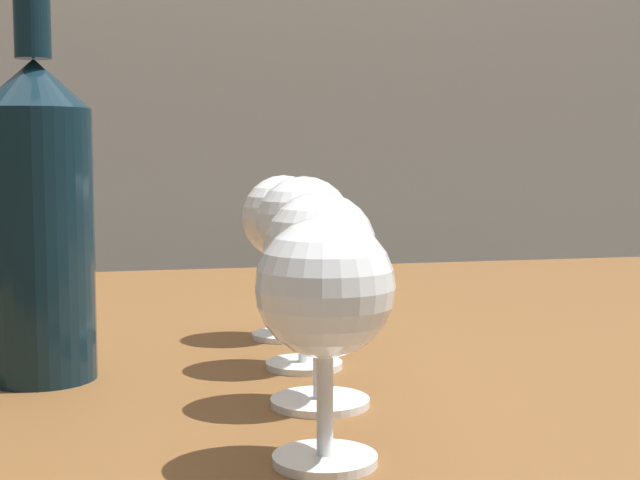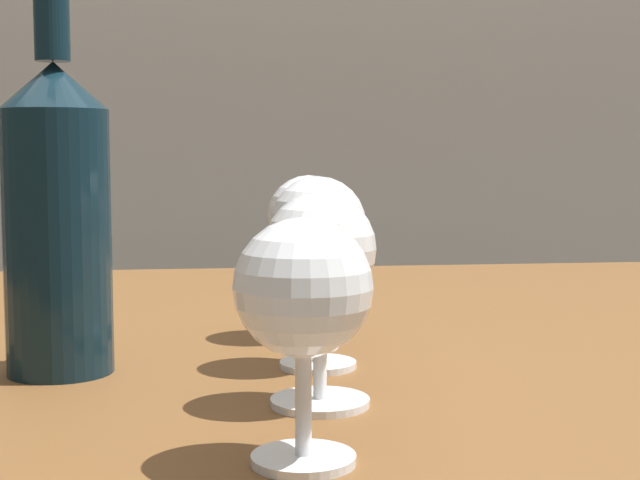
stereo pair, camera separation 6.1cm
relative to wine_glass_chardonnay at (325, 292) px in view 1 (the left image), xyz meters
The scene contains 6 objects.
dining_table 0.41m from the wine_glass_chardonnay, 75.18° to the left, with size 1.54×0.96×0.77m.
wine_glass_chardonnay is the anchor object (origin of this frame).
wine_glass_empty 0.12m from the wine_glass_chardonnay, 78.71° to the left, with size 0.07×0.07×0.14m.
wine_glass_merlot 0.22m from the wine_glass_chardonnay, 81.26° to the left, with size 0.07×0.07×0.15m.
wine_glass_port 0.34m from the wine_glass_chardonnay, 83.33° to the left, with size 0.07×0.07×0.15m.
wine_bottle 0.28m from the wine_glass_chardonnay, 125.34° to the left, with size 0.08×0.08×0.32m.
Camera 1 is at (-0.21, -0.84, 0.94)m, focal length 52.66 mm.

